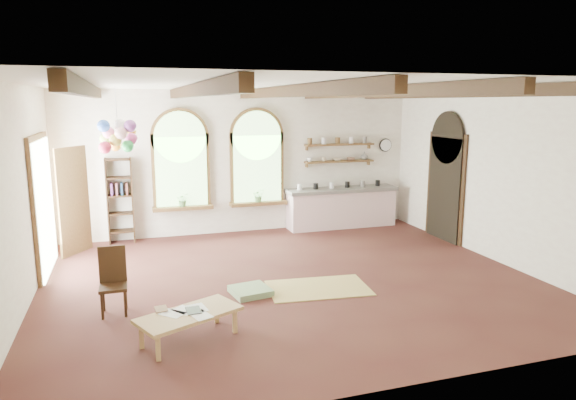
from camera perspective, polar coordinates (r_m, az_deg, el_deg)
name	(u,v)px	position (r m, az deg, el deg)	size (l,w,h in m)	color
floor	(291,280)	(8.72, 0.32, -8.83)	(8.00, 8.00, 0.00)	#4D2820
ceiling_beams	(291,91)	(8.22, 0.34, 11.98)	(6.20, 6.80, 0.18)	#352110
window_left	(181,163)	(11.37, -11.81, 4.02)	(1.30, 0.28, 2.20)	brown
window_right	(257,161)	(11.66, -3.46, 4.39)	(1.30, 0.28, 2.20)	brown
left_doorway	(43,206)	(9.88, -25.55, -0.65)	(0.10, 1.90, 2.50)	brown
right_doorway	(445,189)	(11.49, 17.00, 1.16)	(0.10, 1.30, 2.40)	black
kitchen_counter	(341,207)	(12.28, 5.95, -0.79)	(2.68, 0.62, 0.94)	beige
wall_shelf_lower	(339,161)	(12.27, 5.72, 4.29)	(1.70, 0.24, 0.04)	brown
wall_shelf_upper	(340,145)	(12.23, 5.75, 6.15)	(1.70, 0.24, 0.04)	brown
wall_clock	(386,145)	(12.84, 10.78, 6.01)	(0.32, 0.32, 0.04)	black
bookshelf	(120,201)	(11.32, -18.16, -0.08)	(0.53, 0.32, 1.80)	#352110
coffee_table	(189,316)	(6.65, -10.93, -12.54)	(1.40, 1.06, 0.36)	tan
side_chair	(114,295)	(7.72, -18.78, -9.95)	(0.38, 0.38, 0.94)	#352110
floor_mat	(318,288)	(8.34, 3.38, -9.73)	(1.59, 0.98, 0.02)	tan
floor_cushion	(250,291)	(8.11, -4.19, -10.04)	(0.56, 0.56, 0.10)	gray
water_jug_a	(371,214)	(12.66, 9.26, -1.56)	(0.30, 0.30, 0.58)	#5C8FC7
water_jug_b	(379,214)	(12.75, 10.06, -1.55)	(0.29, 0.29, 0.55)	#5C8FC7
balloon_cluster	(118,136)	(9.55, -18.38, 6.77)	(0.67, 0.67, 1.14)	silver
table_book	(155,310)	(6.78, -14.57, -11.74)	(0.15, 0.22, 0.02)	olive
tablet	(193,310)	(6.68, -10.47, -11.97)	(0.18, 0.25, 0.01)	black
potted_plant_left	(183,200)	(11.38, -11.60, 0.05)	(0.27, 0.23, 0.30)	#598C4C
potted_plant_right	(259,195)	(11.68, -3.29, 0.52)	(0.27, 0.23, 0.30)	#598C4C
shelf_cup_a	(310,160)	(11.99, 2.42, 4.51)	(0.12, 0.10, 0.10)	white
shelf_cup_b	(324,159)	(12.11, 3.98, 4.55)	(0.10, 0.10, 0.09)	beige
shelf_bowl_a	(337,160)	(12.25, 5.51, 4.50)	(0.22, 0.22, 0.05)	beige
shelf_bowl_b	(351,159)	(12.39, 7.00, 4.56)	(0.20, 0.20, 0.06)	#8C664C
shelf_vase	(364,156)	(12.53, 8.47, 4.89)	(0.18, 0.18, 0.19)	slate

